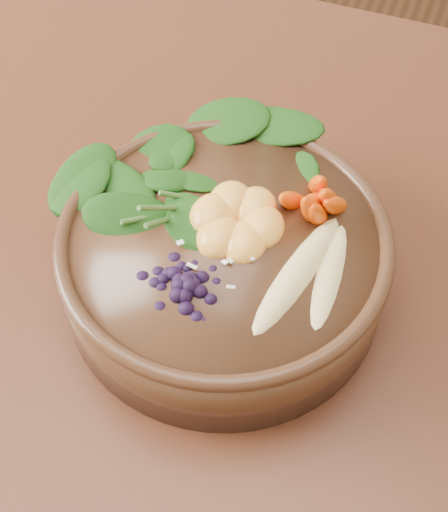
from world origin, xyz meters
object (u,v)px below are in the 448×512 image
at_px(kale_heap, 216,156).
at_px(blueberry_pile, 187,272).
at_px(mandarin_cluster, 237,211).
at_px(carrot_cluster, 325,170).
at_px(banana_halves, 315,264).
at_px(stoneware_bowl, 224,263).

height_order(kale_heap, blueberry_pile, kale_heap).
relative_size(kale_heap, mandarin_cluster, 2.07).
bearing_deg(carrot_cluster, blueberry_pile, -109.55).
relative_size(banana_halves, blueberry_pile, 1.19).
xyz_separation_m(stoneware_bowl, banana_halves, (0.08, -0.01, 0.05)).
bearing_deg(stoneware_bowl, banana_halves, -8.17).
height_order(stoneware_bowl, mandarin_cluster, mandarin_cluster).
distance_m(kale_heap, carrot_cluster, 0.09).
relative_size(carrot_cluster, banana_halves, 0.50).
height_order(carrot_cluster, blueberry_pile, carrot_cluster).
relative_size(kale_heap, blueberry_pile, 1.42).
distance_m(stoneware_bowl, mandarin_cluster, 0.05).
xyz_separation_m(banana_halves, mandarin_cluster, (-0.07, 0.03, 0.00)).
xyz_separation_m(carrot_cluster, blueberry_pile, (-0.07, -0.12, -0.02)).
bearing_deg(mandarin_cluster, kale_heap, 127.31).
bearing_deg(banana_halves, mandarin_cluster, 170.25).
distance_m(stoneware_bowl, kale_heap, 0.09).
distance_m(banana_halves, mandarin_cluster, 0.08).
distance_m(banana_halves, blueberry_pile, 0.10).
xyz_separation_m(kale_heap, banana_halves, (0.11, -0.07, -0.01)).
xyz_separation_m(banana_halves, blueberry_pile, (-0.08, -0.04, 0.01)).
height_order(stoneware_bowl, carrot_cluster, carrot_cluster).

